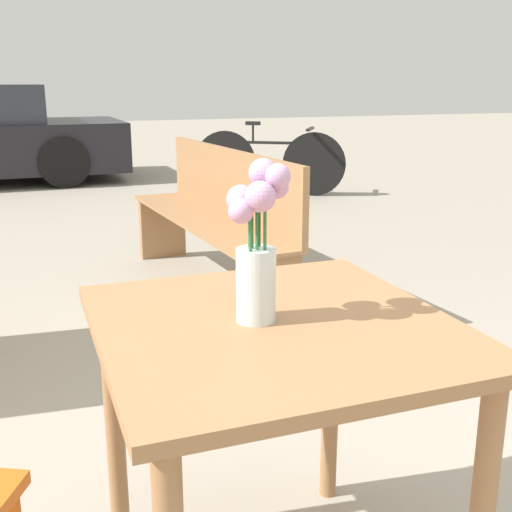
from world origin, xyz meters
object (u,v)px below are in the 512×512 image
table_front (274,371)px  bicycle (269,162)px  flower_vase (256,248)px  bench_near (216,213)px

table_front → bicycle: 5.89m
bicycle → table_front: bearing=-111.8°
flower_vase → bench_near: bearing=74.7°
table_front → bench_near: size_ratio=0.42×
bicycle → flower_vase: bearing=-112.2°
table_front → flower_vase: flower_vase is taller
flower_vase → bench_near: size_ratio=0.18×
flower_vase → bicycle: size_ratio=0.24×
bench_near → bicycle: size_ratio=1.28×
table_front → bench_near: (0.61, 2.39, -0.14)m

